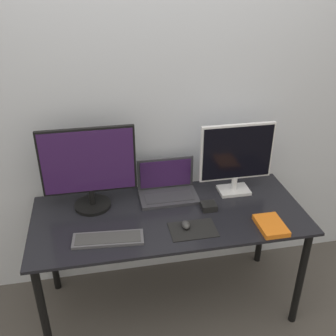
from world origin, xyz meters
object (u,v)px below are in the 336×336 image
object	(u,v)px
book	(271,225)
mouse	(186,225)
monitor_left	(89,167)
power_brick	(209,206)
monitor_right	(237,157)
keyboard	(108,239)
laptop	(167,187)

from	to	relation	value
book	mouse	bearing A→B (deg)	169.64
monitor_left	power_brick	world-z (taller)	monitor_left
monitor_left	monitor_right	xyz separation A→B (m)	(0.88, 0.00, -0.01)
keyboard	laptop	bearing A→B (deg)	44.41
keyboard	monitor_right	bearing A→B (deg)	22.82
laptop	mouse	bearing A→B (deg)	-84.57
book	power_brick	distance (m)	0.37
monitor_right	monitor_left	bearing A→B (deg)	-179.99
monitor_right	keyboard	world-z (taller)	monitor_right
monitor_left	laptop	distance (m)	0.51
monitor_right	power_brick	size ratio (longest dim) A/B	5.24
book	power_brick	world-z (taller)	power_brick
laptop	keyboard	size ratio (longest dim) A/B	0.93
monitor_left	monitor_right	world-z (taller)	monitor_left
keyboard	power_brick	distance (m)	0.63
book	monitor_right	bearing A→B (deg)	100.60
keyboard	book	distance (m)	0.89
power_brick	laptop	bearing A→B (deg)	136.10
monitor_right	laptop	bearing A→B (deg)	174.36
monitor_right	power_brick	world-z (taller)	monitor_right
monitor_right	power_brick	xyz separation A→B (m)	(-0.21, -0.16, -0.23)
keyboard	power_brick	size ratio (longest dim) A/B	4.37
mouse	power_brick	world-z (taller)	mouse
monitor_right	book	bearing A→B (deg)	-79.40
monitor_left	power_brick	size ratio (longest dim) A/B	6.16
mouse	monitor_left	bearing A→B (deg)	147.46
monitor_right	power_brick	bearing A→B (deg)	-142.73
keyboard	monitor_left	bearing A→B (deg)	101.72
laptop	power_brick	xyz separation A→B (m)	(0.21, -0.20, -0.04)
laptop	book	xyz separation A→B (m)	(0.49, -0.44, -0.04)
mouse	book	world-z (taller)	mouse
book	power_brick	bearing A→B (deg)	139.94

